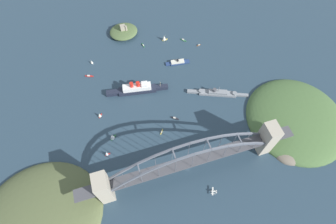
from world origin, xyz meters
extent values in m
plane|color=#283D4C|center=(0.00, 0.00, 0.00)|extent=(1400.00, 1400.00, 0.00)
cube|color=#ADA38E|center=(-96.81, 0.00, 26.21)|extent=(14.76, 19.55, 52.43)
cube|color=#ADA38E|center=(96.81, 0.00, 26.21)|extent=(14.76, 19.55, 52.43)
cube|color=#47474C|center=(0.00, 0.00, 27.66)|extent=(178.86, 13.70, 2.40)
cube|color=#47474C|center=(-116.19, 0.00, 27.66)|extent=(24.00, 13.70, 2.40)
cube|color=#47474C|center=(116.19, 0.00, 27.66)|extent=(24.00, 13.70, 2.40)
cube|color=slate|center=(-83.81, -6.16, 34.16)|extent=(20.46, 1.80, 15.63)
cube|color=slate|center=(-65.18, -6.16, 45.72)|extent=(20.15, 1.80, 12.93)
cube|color=slate|center=(-46.56, -6.16, 54.38)|extent=(19.78, 1.80, 10.21)
cube|color=slate|center=(-27.94, -6.16, 60.16)|extent=(19.35, 1.80, 7.45)
cube|color=slate|center=(-9.31, -6.16, 63.05)|extent=(18.87, 1.80, 4.64)
cube|color=slate|center=(9.31, -6.16, 63.05)|extent=(18.87, 1.80, 4.64)
cube|color=slate|center=(27.94, -6.16, 60.16)|extent=(19.35, 1.80, 7.45)
cube|color=slate|center=(46.56, -6.16, 54.38)|extent=(19.78, 1.80, 10.21)
cube|color=slate|center=(65.18, -6.16, 45.72)|extent=(20.15, 1.80, 12.93)
cube|color=slate|center=(83.81, -6.16, 34.16)|extent=(20.46, 1.80, 15.63)
cube|color=slate|center=(-83.81, 6.16, 34.16)|extent=(20.46, 1.80, 15.63)
cube|color=slate|center=(-65.18, 6.16, 45.72)|extent=(20.15, 1.80, 12.93)
cube|color=slate|center=(-46.56, 6.16, 54.38)|extent=(19.78, 1.80, 10.21)
cube|color=slate|center=(-27.94, 6.16, 60.16)|extent=(19.35, 1.80, 7.45)
cube|color=slate|center=(-9.31, 6.16, 63.05)|extent=(18.87, 1.80, 4.64)
cube|color=slate|center=(9.31, 6.16, 63.05)|extent=(18.87, 1.80, 4.64)
cube|color=slate|center=(27.94, 6.16, 60.16)|extent=(19.35, 1.80, 7.45)
cube|color=slate|center=(46.56, 6.16, 54.38)|extent=(19.78, 1.80, 10.21)
cube|color=slate|center=(65.18, 6.16, 45.72)|extent=(20.15, 1.80, 12.93)
cube|color=slate|center=(83.81, 6.16, 34.16)|extent=(20.46, 1.80, 15.63)
cube|color=slate|center=(-93.12, 0.00, 27.66)|extent=(1.40, 12.33, 1.40)
cube|color=slate|center=(-55.87, 0.00, 50.77)|extent=(1.40, 12.33, 1.40)
cube|color=slate|center=(-18.62, 0.00, 62.33)|extent=(1.40, 12.33, 1.40)
cube|color=slate|center=(18.62, 0.00, 62.33)|extent=(1.40, 12.33, 1.40)
cube|color=slate|center=(55.87, 0.00, 50.77)|extent=(1.40, 12.33, 1.40)
cube|color=slate|center=(93.12, 0.00, 27.66)|extent=(1.40, 12.33, 1.40)
cylinder|color=slate|center=(-74.49, -6.16, 34.76)|extent=(0.56, 0.56, 11.80)
cylinder|color=slate|center=(-74.49, 6.16, 34.76)|extent=(0.56, 0.56, 11.80)
cylinder|color=slate|center=(-55.87, -6.16, 39.81)|extent=(0.56, 0.56, 21.92)
cylinder|color=slate|center=(-55.87, 6.16, 39.81)|extent=(0.56, 0.56, 21.92)
cylinder|color=slate|center=(-37.25, -6.16, 43.43)|extent=(0.56, 0.56, 29.14)
cylinder|color=slate|center=(-37.25, 6.16, 43.43)|extent=(0.56, 0.56, 29.14)
cylinder|color=slate|center=(-18.62, -6.16, 45.59)|extent=(0.56, 0.56, 33.48)
cylinder|color=slate|center=(-18.62, 6.16, 45.59)|extent=(0.56, 0.56, 33.48)
cylinder|color=slate|center=(0.00, -6.16, 46.32)|extent=(0.56, 0.56, 34.92)
cylinder|color=slate|center=(0.00, 6.16, 46.32)|extent=(0.56, 0.56, 34.92)
cylinder|color=slate|center=(18.62, -6.16, 45.59)|extent=(0.56, 0.56, 33.48)
cylinder|color=slate|center=(18.62, 6.16, 45.59)|extent=(0.56, 0.56, 33.48)
cylinder|color=slate|center=(37.25, -6.16, 43.43)|extent=(0.56, 0.56, 29.14)
cylinder|color=slate|center=(37.25, 6.16, 43.43)|extent=(0.56, 0.56, 29.14)
cylinder|color=slate|center=(55.87, -6.16, 39.81)|extent=(0.56, 0.56, 21.92)
cylinder|color=slate|center=(55.87, 6.16, 39.81)|extent=(0.56, 0.56, 21.92)
cylinder|color=slate|center=(74.49, -6.16, 34.76)|extent=(0.56, 0.56, 11.80)
cylinder|color=slate|center=(74.49, 6.16, 34.76)|extent=(0.56, 0.56, 11.80)
ellipsoid|color=#515B38|center=(-172.18, -1.59, 0.00)|extent=(136.35, 124.61, 27.43)
ellipsoid|color=#476638|center=(160.88, 21.82, 0.00)|extent=(131.05, 134.48, 29.56)
ellipsoid|color=#756B5B|center=(131.39, -15.16, 0.00)|extent=(45.87, 40.34, 16.26)
cube|color=#1E2333|center=(-29.67, 130.23, 3.13)|extent=(53.61, 19.95, 6.26)
cube|color=#1E2333|center=(4.82, 124.58, 3.13)|extent=(18.28, 9.14, 6.26)
cube|color=#1E2333|center=(-64.15, 135.89, 3.13)|extent=(18.48, 10.40, 6.26)
cube|color=white|center=(-29.67, 130.23, 9.88)|extent=(40.39, 16.11, 7.23)
cube|color=white|center=(-19.00, 128.48, 15.09)|extent=(9.95, 10.00, 3.20)
cylinder|color=red|center=(-27.73, 129.91, 17.01)|extent=(5.23, 5.23, 7.04)
cylinder|color=red|center=(-36.46, 131.35, 17.01)|extent=(5.23, 5.23, 7.04)
cylinder|color=tan|center=(2.66, 124.93, 11.26)|extent=(0.50, 0.50, 10.00)
cube|color=gray|center=(77.17, 91.72, 1.77)|extent=(51.12, 28.13, 3.54)
cube|color=gray|center=(108.92, 78.63, 1.77)|extent=(17.45, 10.37, 3.54)
cube|color=gray|center=(45.43, 104.80, 1.77)|extent=(17.76, 11.13, 3.54)
cube|color=gray|center=(77.17, 91.72, 5.20)|extent=(26.61, 16.61, 3.30)
cylinder|color=gray|center=(99.00, 82.72, 4.64)|extent=(6.43, 6.43, 2.20)
cylinder|color=gray|center=(55.35, 100.71, 4.64)|extent=(6.43, 6.43, 2.20)
cylinder|color=gray|center=(77.17, 91.72, 11.85)|extent=(0.60, 0.60, 10.00)
cylinder|color=#4C4C51|center=(72.41, 93.68, 9.05)|extent=(5.05, 5.05, 4.40)
cube|color=navy|center=(41.48, 163.23, 1.06)|extent=(22.70, 10.79, 2.13)
cube|color=navy|center=(27.04, 165.09, 1.06)|extent=(7.94, 6.53, 2.13)
cube|color=navy|center=(55.93, 161.37, 1.06)|extent=(8.09, 7.65, 2.13)
cube|color=beige|center=(41.48, 163.23, 3.44)|extent=(20.74, 9.35, 2.63)
cylinder|color=black|center=(41.48, 163.23, 5.95)|extent=(3.23, 3.23, 2.40)
ellipsoid|color=#4C6038|center=(-22.86, 249.93, 4.78)|extent=(45.40, 40.99, 9.56)
cube|color=#9E937F|center=(-22.86, 249.93, 12.29)|extent=(8.00, 8.00, 9.28)
cylinder|color=gray|center=(-18.36, 246.43, 12.75)|extent=(3.60, 3.60, 10.21)
cylinder|color=#B7B7B2|center=(18.09, -35.66, 0.45)|extent=(5.22, 3.05, 0.90)
cylinder|color=#B7B7B2|center=(19.55, -32.48, 0.45)|extent=(5.22, 3.05, 0.90)
cylinder|color=black|center=(18.09, -35.66, 1.59)|extent=(0.14, 0.14, 1.38)
cylinder|color=black|center=(19.55, -32.48, 1.59)|extent=(0.14, 0.14, 1.38)
ellipsoid|color=silver|center=(18.82, -34.07, 2.93)|extent=(7.51, 4.38, 1.30)
cylinder|color=black|center=(15.68, -32.63, 2.93)|extent=(1.24, 1.45, 1.23)
cube|color=silver|center=(17.95, -33.67, 3.48)|extent=(5.49, 9.29, 0.20)
cube|color=silver|center=(21.88, -35.48, 3.06)|extent=(2.50, 3.72, 0.12)
cube|color=black|center=(21.88, -35.48, 4.33)|extent=(1.05, 0.57, 1.50)
cube|color=gold|center=(-15.54, 57.94, 0.42)|extent=(4.36, 5.25, 0.84)
cube|color=gold|center=(-13.51, 60.82, 0.42)|extent=(1.74, 1.95, 0.84)
cube|color=gold|center=(-17.58, 55.05, 0.42)|extent=(1.88, 2.05, 0.84)
cube|color=beige|center=(-15.93, 57.40, 1.31)|extent=(2.57, 2.90, 0.96)
cube|color=gold|center=(37.36, 216.07, 0.52)|extent=(6.01, 3.37, 1.05)
cube|color=gold|center=(41.17, 216.48, 0.52)|extent=(2.04, 1.44, 1.05)
cube|color=gold|center=(33.56, 215.65, 0.52)|extent=(2.06, 1.69, 1.05)
cylinder|color=tan|center=(37.84, 216.12, 6.13)|extent=(0.16, 0.16, 10.16)
cone|color=silver|center=(36.18, 215.93, 5.62)|extent=(5.80, 5.80, 8.13)
cube|color=#B2231E|center=(-87.50, 105.88, 0.45)|extent=(4.45, 4.91, 0.90)
cube|color=#B2231E|center=(-85.64, 108.30, 0.45)|extent=(1.68, 1.78, 0.90)
cube|color=#B2231E|center=(-89.35, 103.45, 0.45)|extent=(1.83, 1.90, 0.90)
cylinder|color=tan|center=(-87.26, 106.18, 4.28)|extent=(0.16, 0.16, 6.78)
cone|color=silver|center=(-88.08, 105.12, 3.95)|extent=(5.88, 5.88, 5.42)
cube|color=silver|center=(-83.63, 202.56, 0.35)|extent=(3.36, 4.17, 0.71)
cube|color=silver|center=(-84.83, 204.78, 0.35)|extent=(1.30, 1.49, 0.71)
cube|color=silver|center=(-82.43, 200.34, 0.35)|extent=(1.44, 1.56, 0.71)
cylinder|color=tan|center=(-83.78, 202.83, 3.77)|extent=(0.16, 0.16, 6.12)
cone|color=silver|center=(-83.26, 201.86, 3.46)|extent=(4.69, 4.69, 4.89)
cube|color=black|center=(7.25, 71.87, 0.60)|extent=(6.85, 5.99, 1.20)
cube|color=black|center=(10.79, 69.30, 0.60)|extent=(2.62, 2.46, 1.20)
cube|color=black|center=(3.72, 74.45, 0.60)|extent=(2.79, 2.69, 1.20)
cube|color=beige|center=(6.59, 72.36, 1.74)|extent=(3.89, 3.63, 1.08)
cube|color=#2D6B3D|center=(0.67, 214.71, 0.60)|extent=(2.65, 5.87, 1.20)
cube|color=#2D6B3D|center=(0.18, 218.46, 0.60)|extent=(1.30, 2.01, 1.20)
cube|color=#2D6B3D|center=(1.16, 210.97, 0.60)|extent=(1.51, 2.04, 1.20)
cube|color=beige|center=(0.76, 214.01, 1.68)|extent=(1.90, 3.01, 0.96)
cube|color=brown|center=(85.29, 188.09, 0.44)|extent=(4.54, 2.25, 0.88)
cube|color=brown|center=(82.46, 187.46, 0.44)|extent=(1.58, 1.03, 0.88)
cube|color=brown|center=(88.12, 188.72, 0.44)|extent=(1.61, 1.18, 0.88)
cube|color=beige|center=(85.82, 188.21, 1.57)|extent=(2.36, 1.52, 1.37)
cube|color=#2D6B3D|center=(65.86, 206.03, 0.51)|extent=(6.06, 6.43, 1.03)
cube|color=#2D6B3D|center=(68.66, 202.83, 0.51)|extent=(2.42, 2.50, 1.03)
cube|color=#2D6B3D|center=(63.07, 209.24, 0.51)|extent=(2.63, 2.68, 1.03)
cube|color=beige|center=(65.34, 206.63, 1.68)|extent=(3.59, 3.70, 1.31)
cube|color=#B2231E|center=(-91.32, 178.06, 0.53)|extent=(7.91, 5.29, 1.06)
cube|color=#B2231E|center=(-86.72, 176.15, 0.53)|extent=(2.86, 2.29, 1.06)
cube|color=#B2231E|center=(-95.93, 179.96, 0.53)|extent=(2.97, 2.56, 1.06)
cube|color=beige|center=(-92.19, 178.41, 1.61)|extent=(4.26, 3.38, 1.10)
cube|color=#B2231E|center=(-88.62, 48.00, 0.55)|extent=(4.22, 2.49, 1.09)
cube|color=#B2231E|center=(-86.05, 48.58, 0.55)|extent=(1.45, 1.02, 1.09)
cube|color=#B2231E|center=(-91.19, 47.41, 0.55)|extent=(1.48, 1.16, 1.09)
cylinder|color=tan|center=(-88.30, 48.07, 4.60)|extent=(0.16, 0.16, 7.02)
cone|color=white|center=(-89.42, 47.81, 4.25)|extent=(4.34, 4.34, 5.61)
cube|color=#2D6B3D|center=(-77.25, 68.71, 0.50)|extent=(6.20, 5.78, 0.99)
cube|color=#2D6B3D|center=(-74.30, 71.11, 0.50)|extent=(2.27, 2.18, 0.99)
cube|color=#2D6B3D|center=(-80.20, 66.31, 0.50)|extent=(2.43, 2.38, 0.99)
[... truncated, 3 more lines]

